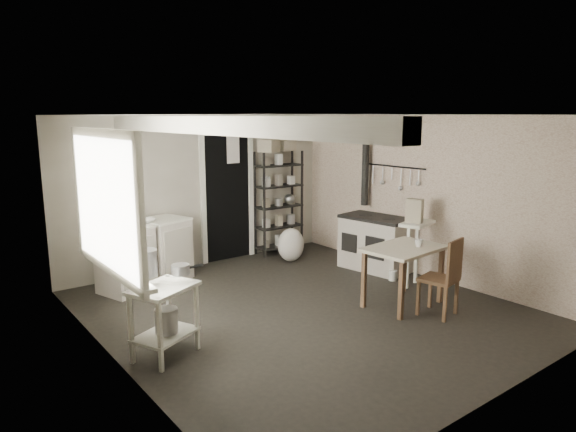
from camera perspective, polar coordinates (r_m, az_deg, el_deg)
floor at (r=6.28m, az=1.69°, el=-10.31°), size 5.00×5.00×0.00m
ceiling at (r=5.85m, az=1.82°, el=11.15°), size 5.00×5.00×0.00m
wall_back at (r=8.03m, az=-9.61°, el=2.74°), size 4.50×0.02×2.30m
wall_front at (r=4.38m, az=23.01°, el=-4.95°), size 4.50×0.02×2.30m
wall_left at (r=4.89m, az=-19.15°, el=-3.04°), size 0.02×5.00×2.30m
wall_right at (r=7.57m, az=15.08°, el=2.02°), size 0.02×5.00×2.30m
window at (r=5.02m, az=-19.81°, el=1.35°), size 0.12×1.76×1.28m
doorway at (r=8.24m, az=-6.72°, el=1.98°), size 0.96×0.10×2.08m
ceiling_beam at (r=5.18m, az=-8.68°, el=9.94°), size 0.18×5.00×0.18m
wallpaper_panel at (r=7.56m, az=15.04°, el=2.01°), size 0.01×5.00×2.30m
utensil_rail at (r=7.85m, az=11.48°, el=5.43°), size 0.06×1.20×0.44m
prep_table at (r=5.14m, az=-13.56°, el=-10.85°), size 0.75×0.66×0.71m
stockpot at (r=5.00m, az=-15.64°, el=-5.04°), size 0.25×0.25×0.25m
saucepan at (r=5.03m, az=-11.87°, el=-5.84°), size 0.23×0.23×0.10m
bucket at (r=5.09m, az=-13.35°, el=-11.22°), size 0.27×0.27×0.24m
base_cabinets at (r=7.27m, az=-15.55°, el=-3.94°), size 1.44×0.95×0.88m
mixing_bowl at (r=7.17m, az=-15.41°, el=-0.08°), size 0.36×0.36×0.07m
counter_cup at (r=7.01m, az=-17.98°, el=-0.33°), size 0.14×0.14×0.10m
shelf_rack at (r=8.60m, az=-1.04°, el=2.10°), size 0.82×0.33×1.72m
shelf_jar at (r=8.35m, az=-2.35°, el=4.72°), size 0.10×0.10×0.19m
storage_box_a at (r=8.34m, az=-2.15°, el=9.13°), size 0.38×0.36×0.20m
storage_box_b at (r=8.65m, az=-0.25°, el=9.07°), size 0.27×0.25×0.17m
stove at (r=7.84m, az=9.70°, el=-2.75°), size 0.71×1.10×0.81m
stovepipe at (r=8.11m, az=8.61°, el=5.99°), size 0.12×0.12×1.43m
side_ledge at (r=7.30m, az=14.03°, el=-4.03°), size 0.63×0.44×0.87m
oats_box at (r=7.12m, az=13.86°, el=0.38°), size 0.20×0.25×0.32m
work_table at (r=6.46m, az=12.66°, el=-6.41°), size 1.02×0.76×0.73m
table_cup at (r=6.40m, az=14.32°, el=-2.71°), size 0.10×0.10×0.09m
chair at (r=6.22m, az=16.39°, el=-6.28°), size 0.46×0.47×0.93m
flour_sack at (r=8.20m, az=0.33°, el=-3.41°), size 0.53×0.48×0.54m
floor_crock at (r=7.45m, az=11.57°, el=-6.46°), size 0.15×0.15×0.14m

